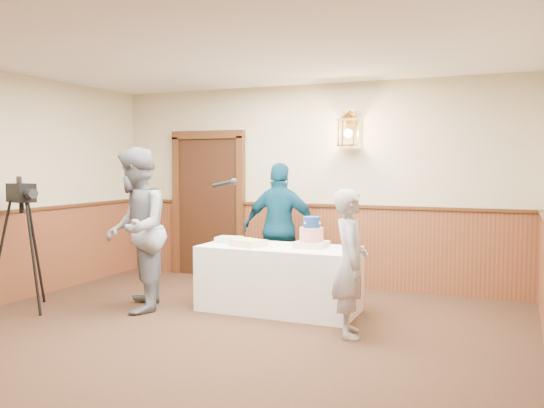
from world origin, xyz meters
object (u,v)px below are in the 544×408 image
Objects in this scene: tiered_cake at (311,235)px; assistant_p at (281,228)px; interviewer at (136,229)px; sheet_cake_green at (229,239)px; baker at (350,263)px; display_table at (279,279)px; tv_camera_rig at (23,254)px; sheet_cake_yellow at (248,243)px.

assistant_p is (-0.71, 0.81, -0.03)m from tiered_cake.
assistant_p is at bearing 131.15° from tiered_cake.
interviewer is (-1.89, -0.71, 0.06)m from tiered_cake.
baker reaches higher than sheet_cake_green.
sheet_cake_green is at bearing 47.67° from baker.
display_table is 6.17× the size of sheet_cake_green.
interviewer is 1.34m from tv_camera_rig.
baker is (0.64, -0.69, -0.16)m from tiered_cake.
sheet_cake_green is 1.83m from baker.
display_table is at bearing 82.58° from interviewer.
tiered_cake is 3.33m from tv_camera_rig.
tv_camera_rig is at bearing -149.43° from sheet_cake_green.
assistant_p reaches higher than display_table.
interviewer is at bearing 46.01° from assistant_p.
sheet_cake_yellow is at bearing -30.32° from sheet_cake_green.
tv_camera_rig is (-1.21, -0.50, -0.28)m from interviewer.
assistant_p is (1.18, 1.52, -0.09)m from interviewer.
tv_camera_rig is at bearing -157.29° from sheet_cake_yellow.
interviewer is 1.28× the size of tv_camera_rig.
assistant_p is (0.34, 0.80, 0.07)m from sheet_cake_green.
baker is 3.77m from tv_camera_rig.
sheet_cake_yellow is (-0.70, -0.20, -0.10)m from tiered_cake.
interviewer is (-0.84, -0.71, 0.16)m from sheet_cake_green.
baker is at bearing -20.30° from sheet_cake_yellow.
display_table is at bearing 41.30° from tv_camera_rig.
tv_camera_rig is at bearing 33.96° from assistant_p.
sheet_cake_yellow reaches higher than display_table.
interviewer is 1.30× the size of baker.
sheet_cake_green is 0.17× the size of assistant_p.
tv_camera_rig is at bearing -157.47° from display_table.
display_table is 0.80m from sheet_cake_green.
tiered_cake reaches higher than sheet_cake_green.
tv_camera_rig is (-2.73, -1.13, 0.29)m from display_table.
interviewer is at bearing -139.56° from sheet_cake_green.
sheet_cake_yellow is 0.25× the size of baker.
tv_camera_rig is (-3.10, -1.20, -0.23)m from tiered_cake.
sheet_cake_green is at bearing 49.33° from tv_camera_rig.
sheet_cake_green is at bearing 149.68° from sheet_cake_yellow.
sheet_cake_green is (-1.05, 0.01, -0.10)m from tiered_cake.
sheet_cake_yellow is 1.01m from assistant_p.
sheet_cake_green is at bearing 60.88° from assistant_p.
assistant_p is at bearing 67.05° from sheet_cake_green.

